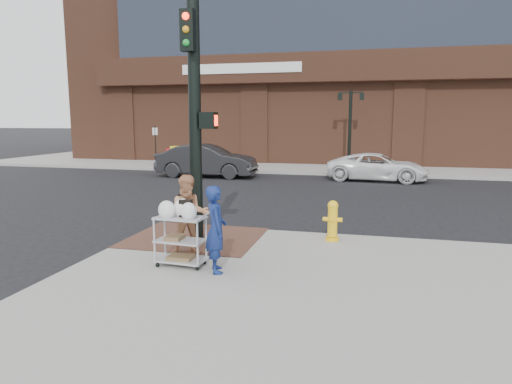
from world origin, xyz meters
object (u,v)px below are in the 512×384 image
(utility_cart, at_px, (180,236))
(sedan_dark, at_px, (207,161))
(traffic_signal_pole, at_px, (195,114))
(minivan_white, at_px, (378,167))
(pedestrian_tan, at_px, (189,215))
(fire_hydrant, at_px, (333,220))
(lamp_post, at_px, (350,121))
(woman_blue, at_px, (216,229))

(utility_cart, bearing_deg, sedan_dark, 108.29)
(traffic_signal_pole, relative_size, minivan_white, 1.14)
(sedan_dark, bearing_deg, traffic_signal_pole, -161.87)
(traffic_signal_pole, distance_m, pedestrian_tan, 2.20)
(fire_hydrant, bearing_deg, lamp_post, 91.37)
(woman_blue, bearing_deg, minivan_white, -37.44)
(lamp_post, height_order, sedan_dark, lamp_post)
(lamp_post, relative_size, fire_hydrant, 4.58)
(lamp_post, height_order, traffic_signal_pole, traffic_signal_pole)
(woman_blue, bearing_deg, pedestrian_tan, 18.71)
(pedestrian_tan, xyz_separation_m, utility_cart, (0.11, -0.68, -0.23))
(lamp_post, bearing_deg, utility_cart, -97.12)
(pedestrian_tan, distance_m, utility_cart, 0.73)
(woman_blue, distance_m, sedan_dark, 14.16)
(sedan_dark, relative_size, fire_hydrant, 5.38)
(traffic_signal_pole, bearing_deg, lamp_post, 80.76)
(lamp_post, height_order, minivan_white, lamp_post)
(utility_cart, bearing_deg, traffic_signal_pole, 101.64)
(traffic_signal_pole, bearing_deg, minivan_white, 71.92)
(lamp_post, relative_size, sedan_dark, 0.85)
(traffic_signal_pole, xyz_separation_m, pedestrian_tan, (0.25, -1.05, -1.91))
(minivan_white, xyz_separation_m, utility_cart, (-3.54, -13.69, 0.08))
(fire_hydrant, bearing_deg, woman_blue, -124.94)
(lamp_post, height_order, woman_blue, lamp_post)
(lamp_post, bearing_deg, sedan_dark, -148.94)
(utility_cart, bearing_deg, pedestrian_tan, 99.02)
(woman_blue, bearing_deg, utility_cart, 52.20)
(traffic_signal_pole, relative_size, fire_hydrant, 5.72)
(pedestrian_tan, height_order, utility_cart, pedestrian_tan)
(woman_blue, distance_m, minivan_white, 14.13)
(pedestrian_tan, height_order, fire_hydrant, pedestrian_tan)
(minivan_white, xyz_separation_m, fire_hydrant, (-1.07, -11.33, -0.01))
(pedestrian_tan, bearing_deg, lamp_post, 57.22)
(lamp_post, distance_m, fire_hydrant, 14.75)
(minivan_white, distance_m, fire_hydrant, 11.38)
(traffic_signal_pole, xyz_separation_m, fire_hydrant, (2.83, 0.62, -2.23))
(pedestrian_tan, bearing_deg, fire_hydrant, 8.00)
(lamp_post, bearing_deg, traffic_signal_pole, -99.24)
(sedan_dark, bearing_deg, utility_cart, -162.85)
(pedestrian_tan, bearing_deg, traffic_signal_pole, 78.32)
(woman_blue, xyz_separation_m, pedestrian_tan, (-0.82, 0.84, 0.03))
(traffic_signal_pole, bearing_deg, utility_cart, -78.36)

